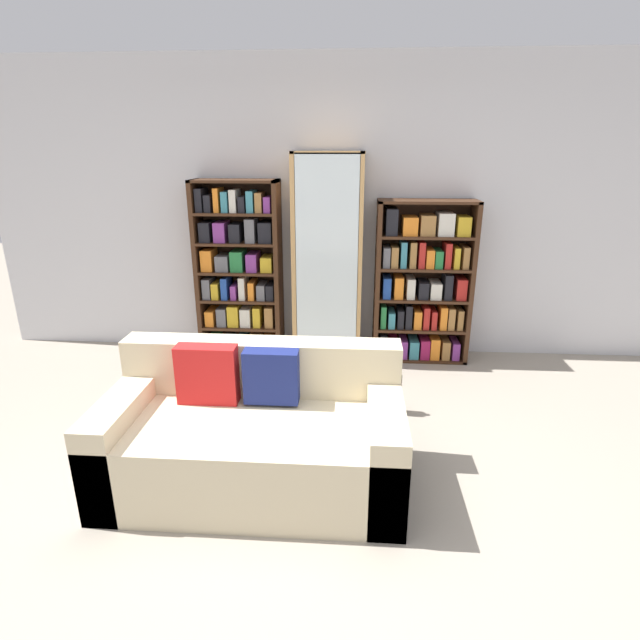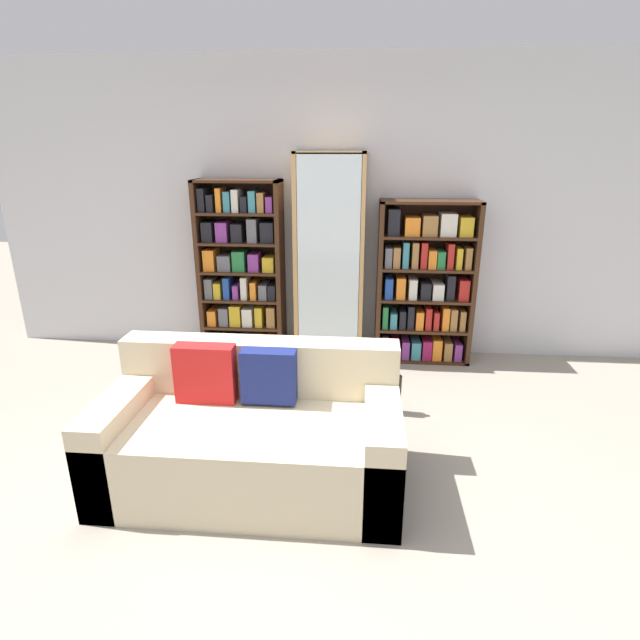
{
  "view_description": "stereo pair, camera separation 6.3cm",
  "coord_description": "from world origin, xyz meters",
  "px_view_note": "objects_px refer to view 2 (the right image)",
  "views": [
    {
      "loc": [
        0.24,
        -2.12,
        1.9
      ],
      "look_at": [
        -0.0,
        1.36,
        0.71
      ],
      "focal_mm": 28.0,
      "sensor_mm": 36.0,
      "label": 1
    },
    {
      "loc": [
        0.3,
        -2.11,
        1.9
      ],
      "look_at": [
        -0.0,
        1.36,
        0.71
      ],
      "focal_mm": 28.0,
      "sensor_mm": 36.0,
      "label": 2
    }
  ],
  "objects_px": {
    "bookshelf_left": "(242,272)",
    "display_cabinet": "(330,261)",
    "couch": "(252,436)",
    "bookshelf_right": "(425,285)",
    "wine_bottle": "(395,394)"
  },
  "relations": [
    {
      "from": "bookshelf_left",
      "to": "display_cabinet",
      "type": "bearing_deg",
      "value": -1.14
    },
    {
      "from": "wine_bottle",
      "to": "display_cabinet",
      "type": "bearing_deg",
      "value": 118.06
    },
    {
      "from": "bookshelf_left",
      "to": "bookshelf_right",
      "type": "xyz_separation_m",
      "value": [
        1.7,
        0.0,
        -0.08
      ]
    },
    {
      "from": "bookshelf_left",
      "to": "wine_bottle",
      "type": "xyz_separation_m",
      "value": [
        1.4,
        -1.1,
        -0.64
      ]
    },
    {
      "from": "display_cabinet",
      "to": "wine_bottle",
      "type": "xyz_separation_m",
      "value": [
        0.58,
        -1.08,
        -0.78
      ]
    },
    {
      "from": "bookshelf_right",
      "to": "wine_bottle",
      "type": "height_order",
      "value": "bookshelf_right"
    },
    {
      "from": "wine_bottle",
      "to": "bookshelf_right",
      "type": "bearing_deg",
      "value": 74.69
    },
    {
      "from": "bookshelf_right",
      "to": "wine_bottle",
      "type": "relative_size",
      "value": 3.75
    },
    {
      "from": "couch",
      "to": "bookshelf_right",
      "type": "height_order",
      "value": "bookshelf_right"
    },
    {
      "from": "couch",
      "to": "display_cabinet",
      "type": "xyz_separation_m",
      "value": [
        0.32,
        1.96,
        0.64
      ]
    },
    {
      "from": "bookshelf_left",
      "to": "bookshelf_right",
      "type": "height_order",
      "value": "bookshelf_left"
    },
    {
      "from": "bookshelf_left",
      "to": "couch",
      "type": "bearing_deg",
      "value": -75.59
    },
    {
      "from": "bookshelf_left",
      "to": "display_cabinet",
      "type": "xyz_separation_m",
      "value": [
        0.83,
        -0.02,
        0.13
      ]
    },
    {
      "from": "couch",
      "to": "bookshelf_right",
      "type": "xyz_separation_m",
      "value": [
        1.2,
        1.98,
        0.43
      ]
    },
    {
      "from": "couch",
      "to": "display_cabinet",
      "type": "bearing_deg",
      "value": 80.72
    }
  ]
}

